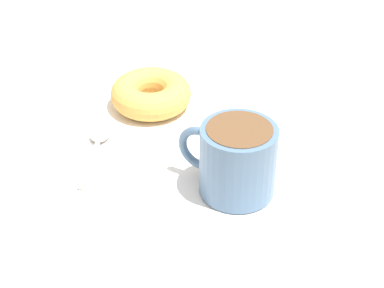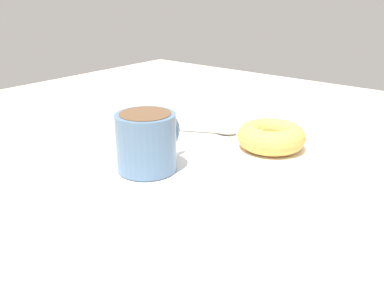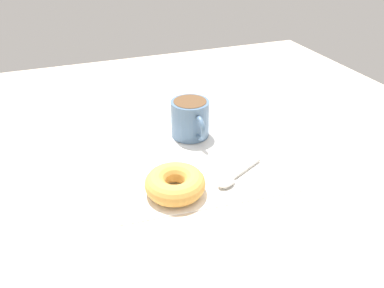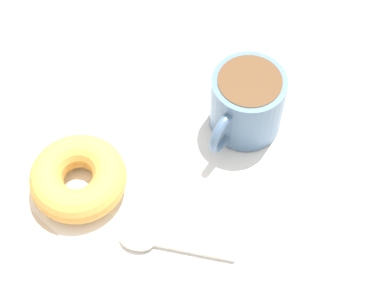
# 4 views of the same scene
# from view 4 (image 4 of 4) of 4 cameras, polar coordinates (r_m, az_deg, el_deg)

# --- Properties ---
(ground_plane) EXTENTS (1.20, 1.20, 0.02)m
(ground_plane) POSITION_cam_4_polar(r_m,az_deg,el_deg) (0.70, 1.08, -1.58)
(ground_plane) COLOR beige
(napkin) EXTENTS (0.34, 0.34, 0.00)m
(napkin) POSITION_cam_4_polar(r_m,az_deg,el_deg) (0.69, 0.00, -0.92)
(napkin) COLOR white
(napkin) RESTS_ON ground_plane
(coffee_cup) EXTENTS (0.08, 0.11, 0.08)m
(coffee_cup) POSITION_cam_4_polar(r_m,az_deg,el_deg) (0.68, 4.85, 3.67)
(coffee_cup) COLOR slate
(coffee_cup) RESTS_ON napkin
(donut) EXTENTS (0.10, 0.10, 0.04)m
(donut) POSITION_cam_4_polar(r_m,az_deg,el_deg) (0.67, -10.08, -3.00)
(donut) COLOR gold
(donut) RESTS_ON napkin
(spoon) EXTENTS (0.11, 0.06, 0.01)m
(spoon) POSITION_cam_4_polar(r_m,az_deg,el_deg) (0.64, -3.64, -8.75)
(spoon) COLOR #B7B2A8
(spoon) RESTS_ON napkin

